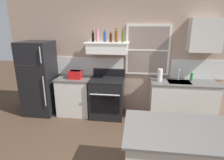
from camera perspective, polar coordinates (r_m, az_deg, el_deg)
name	(u,v)px	position (r m, az deg, el deg)	size (l,w,h in m)	color
back_wall	(121,58)	(4.48, 2.75, 6.85)	(5.40, 0.11, 2.70)	tan
refrigerator	(39,78)	(4.79, -21.46, 0.45)	(0.70, 0.72, 1.75)	black
counter_left_of_stove	(75,95)	(4.63, -11.25, -4.67)	(0.79, 0.63, 0.91)	silver
toaster	(75,75)	(4.37, -11.14, 1.66)	(0.30, 0.20, 0.19)	red
stove_range	(107,97)	(4.41, -1.46, -5.33)	(0.76, 0.69, 1.09)	black
range_hood_shelf	(108,47)	(4.21, -1.38, 9.95)	(0.96, 0.52, 0.24)	white
bottle_balsamic_dark	(93,37)	(4.31, -5.85, 13.03)	(0.06, 0.06, 0.24)	black
bottle_rose_pink	(98,36)	(4.19, -4.46, 13.29)	(0.07, 0.07, 0.30)	#C67F84
bottle_blue_liqueur	(105,37)	(4.20, -2.23, 13.05)	(0.07, 0.07, 0.25)	#1E478C
bottle_brown_stout	(111,38)	(4.16, -0.38, 12.82)	(0.06, 0.06, 0.22)	#381E0F
bottle_amber_wine	(116,36)	(4.14, 1.30, 13.22)	(0.07, 0.07, 0.29)	brown
bottle_olive_oil_square	(123,37)	(4.13, 3.35, 12.95)	(0.06, 0.06, 0.25)	#4C601E
counter_right_with_sink	(182,101)	(4.53, 20.52, -5.97)	(1.43, 0.63, 0.91)	silver
sink_faucet	(179,73)	(4.40, 19.82, 2.11)	(0.03, 0.17, 0.28)	silver
paper_towel_roll	(160,75)	(4.25, 14.48, 1.51)	(0.11, 0.11, 0.27)	white
dish_soap_bottle	(192,77)	(4.49, 23.19, 0.91)	(0.06, 0.06, 0.18)	#268C3F
kitchen_island	(178,160)	(2.72, 19.68, -22.20)	(1.40, 0.90, 0.91)	silver
upper_cabinet_right	(205,35)	(4.45, 26.57, 12.17)	(0.64, 0.32, 0.70)	silver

